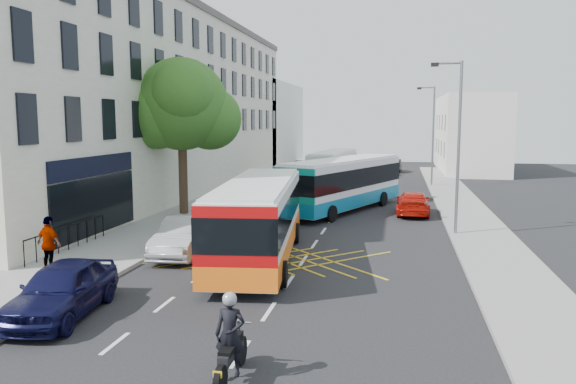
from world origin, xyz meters
The scene contains 21 objects.
ground centered at (0.00, 0.00, 0.00)m, with size 120.00×120.00×0.00m, color black.
pavement_left centered at (-8.50, 15.00, 0.07)m, with size 5.00×70.00×0.15m, color gray.
pavement_right centered at (7.50, 15.00, 0.07)m, with size 3.00×70.00×0.15m, color gray.
terrace_main centered at (-14.00, 24.49, 6.76)m, with size 8.30×45.00×13.50m.
terrace_far centered at (-14.00, 55.00, 5.00)m, with size 8.00×20.00×10.00m, color silver.
building_right centered at (11.00, 48.00, 4.00)m, with size 6.00×18.00×8.00m, color silver.
street_tree centered at (-8.51, 14.97, 6.29)m, with size 6.30×5.70×8.80m.
lamp_near centered at (6.20, 12.00, 4.62)m, with size 1.45×0.15×8.00m.
lamp_far centered at (6.20, 32.00, 4.62)m, with size 1.45×0.15×8.00m.
railings centered at (-9.70, 5.30, 0.72)m, with size 0.08×5.60×1.14m, color black, non-canonical shape.
bus_near centered at (-1.76, 5.88, 1.65)m, with size 3.85×11.35×3.13m.
bus_mid centered at (0.31, 18.47, 1.66)m, with size 6.65×11.39×3.16m.
bus_far centered at (-1.92, 32.79, 1.48)m, with size 3.33×10.19×2.81m.
motorbike centered at (0.19, -4.35, 0.91)m, with size 0.65×2.19×1.95m.
parked_car_blue centered at (-5.60, -1.46, 0.77)m, with size 1.82×4.53×1.54m, color black.
parked_car_silver centered at (-4.90, 6.04, 0.78)m, with size 1.65×4.74×1.56m, color #9A9DA1.
red_hatchback centered at (4.46, 17.89, 0.67)m, with size 1.88×4.64×1.35m, color #BB1308.
distant_car_grey centered at (-1.37, 42.43, 0.65)m, with size 2.15×4.65×1.29m, color #42444A.
distant_car_silver centered at (2.53, 41.01, 0.59)m, with size 1.40×3.49×1.19m, color #98999F.
distant_car_dark centered at (3.16, 45.15, 0.69)m, with size 1.45×4.16×1.37m, color black.
pedestrian_far centered at (-8.43, 2.18, 1.14)m, with size 1.16×0.48×1.98m, color gray.
Camera 1 is at (3.53, -15.16, 5.48)m, focal length 35.00 mm.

